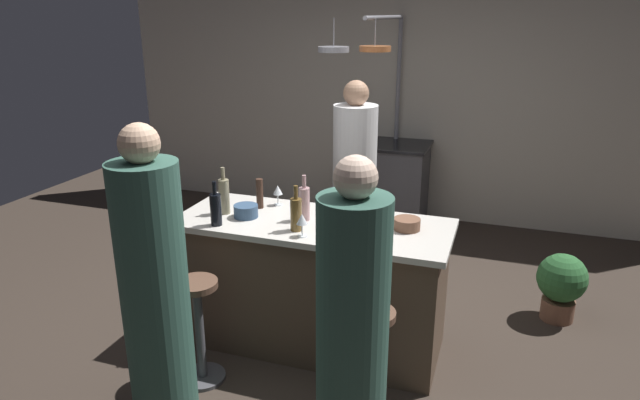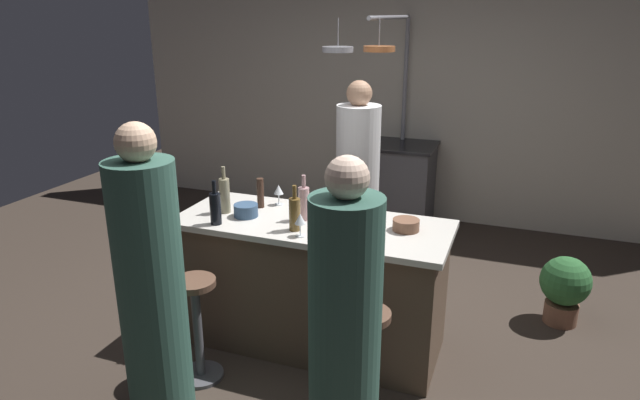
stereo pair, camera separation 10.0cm
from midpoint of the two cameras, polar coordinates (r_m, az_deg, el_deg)
The scene contains 21 objects.
ground_plane at distance 4.03m, azimuth -0.04°, elevation -14.27°, with size 9.00×9.00×0.00m, color #382D26.
back_wall at distance 6.19m, azimuth 9.41°, elevation 10.16°, with size 6.40×0.16×2.60m, color beige.
kitchen_island at distance 3.80m, azimuth -0.04°, elevation -8.53°, with size 1.80×0.72×0.90m.
stove_range at distance 6.00m, azimuth 8.22°, elevation 1.58°, with size 0.80×0.64×0.89m.
chef at distance 4.62m, azimuth 4.45°, elevation 0.90°, with size 0.36×0.36×1.69m.
bar_stool_left at distance 3.56m, azimuth -11.67°, elevation -12.41°, with size 0.28×0.28×0.68m.
guest_left at distance 3.11m, azimuth -16.01°, elevation -8.94°, with size 0.36×0.36×1.69m.
bar_stool_right at distance 3.19m, azimuth 5.63°, elevation -16.11°, with size 0.28×0.28×0.68m.
guest_right at distance 2.69m, azimuth 3.64°, elevation -13.70°, with size 0.34×0.34×1.62m.
overhead_pot_rack at distance 5.27m, azimuth 6.85°, elevation 12.77°, with size 0.61×1.49×2.17m.
potted_plant at distance 4.49m, azimuth 24.41°, elevation -8.06°, with size 0.36×0.36×0.52m.
pepper_mill at distance 3.86m, azimuth -5.40°, elevation 0.72°, with size 0.05×0.05×0.21m, color #382319.
wine_bottle_amber at distance 3.44m, azimuth -1.78°, elevation -1.38°, with size 0.07×0.07×0.29m.
wine_bottle_dark at distance 3.59m, azimuth -9.90°, elevation -0.79°, with size 0.07×0.07×0.29m.
wine_bottle_white at distance 3.79m, azimuth -9.02°, elevation 0.53°, with size 0.07×0.07×0.32m.
wine_bottle_rose at distance 3.61m, azimuth -0.88°, elevation -0.29°, with size 0.07×0.07×0.30m.
wine_glass_near_right_guest at distance 3.51m, azimuth 4.49°, elevation -1.11°, with size 0.07×0.07×0.15m.
wine_glass_by_chef at distance 3.91m, azimuth -3.54°, elevation 0.98°, with size 0.07×0.07×0.15m.
wine_glass_near_left_guest at distance 3.35m, azimuth -1.19°, elevation -2.07°, with size 0.07×0.07×0.15m.
mixing_bowl_wooden at distance 3.51m, azimuth 9.63°, elevation -2.54°, with size 0.17×0.17×0.07m, color brown.
mixing_bowl_blue at distance 3.72m, azimuth -6.84°, elevation -1.07°, with size 0.16×0.16×0.08m, color #334C6B.
Camera 2 is at (1.24, -3.15, 2.19)m, focal length 31.19 mm.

